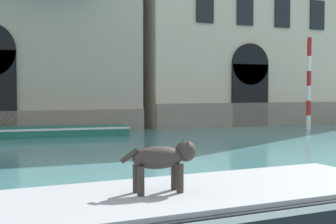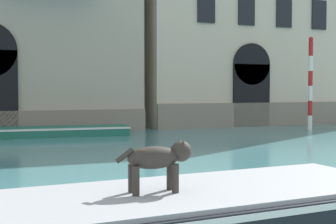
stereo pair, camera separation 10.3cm
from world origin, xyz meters
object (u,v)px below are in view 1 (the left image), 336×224
(boat_foreground, at_px, (188,209))
(mooring_pole_0, at_px, (309,83))
(boat_moored_near_palazzo, at_px, (44,132))
(dog_on_deck, at_px, (163,158))

(boat_foreground, distance_m, mooring_pole_0, 16.97)
(boat_moored_near_palazzo, relative_size, mooring_pole_0, 1.57)
(dog_on_deck, bearing_deg, boat_foreground, 4.99)
(dog_on_deck, relative_size, mooring_pole_0, 0.24)
(boat_moored_near_palazzo, height_order, mooring_pole_0, mooring_pole_0)
(boat_foreground, xyz_separation_m, mooring_pole_0, (11.75, 12.10, 1.90))
(boat_foreground, relative_size, mooring_pole_0, 1.52)
(boat_moored_near_palazzo, bearing_deg, boat_foreground, -85.86)
(dog_on_deck, distance_m, mooring_pole_0, 17.17)
(dog_on_deck, height_order, mooring_pole_0, mooring_pole_0)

